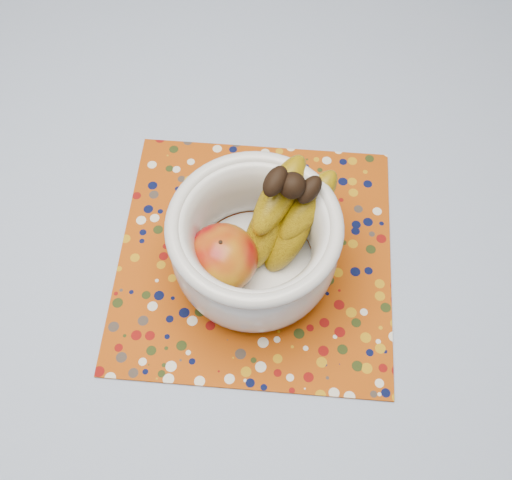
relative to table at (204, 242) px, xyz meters
The scene contains 4 objects.
table is the anchor object (origin of this frame).
tablecloth 0.08m from the table, ahead, with size 1.32×1.32×0.01m, color #667CAA.
placemat 0.14m from the table, 16.92° to the right, with size 0.38×0.38×0.00m, color #983B08.
fruit_bowl 0.21m from the table, 19.40° to the right, with size 0.22×0.24×0.18m.
Camera 1 is at (0.26, -0.38, 1.51)m, focal length 42.00 mm.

